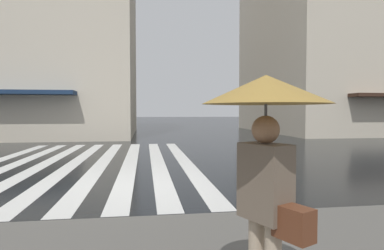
# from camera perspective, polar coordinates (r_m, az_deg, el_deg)

# --- Properties ---
(ground_plane) EXTENTS (220.00, 220.00, 0.00)m
(ground_plane) POSITION_cam_1_polar(r_m,az_deg,el_deg) (8.54, -11.31, -10.29)
(ground_plane) COLOR black
(zebra_crossing) EXTENTS (13.00, 7.50, 0.01)m
(zebra_crossing) POSITION_cam_1_polar(r_m,az_deg,el_deg) (12.63, -17.57, -6.23)
(zebra_crossing) COLOR silver
(zebra_crossing) RESTS_ON ground_plane
(haussmann_block_corner) EXTENTS (17.05, 20.54, 20.64)m
(haussmann_block_corner) POSITION_cam_1_polar(r_m,az_deg,el_deg) (36.62, 28.32, 15.06)
(haussmann_block_corner) COLOR beige
(haussmann_block_corner) RESTS_ON ground_plane
(pedestrian_with_floral_umbrella) EXTENTS (1.01, 1.01, 2.00)m
(pedestrian_with_floral_umbrella) POSITION_cam_1_polar(r_m,az_deg,el_deg) (2.60, 12.93, -0.28)
(pedestrian_with_floral_umbrella) COLOR #6B5B4C
(pedestrian_with_floral_umbrella) RESTS_ON sidewalk_pavement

